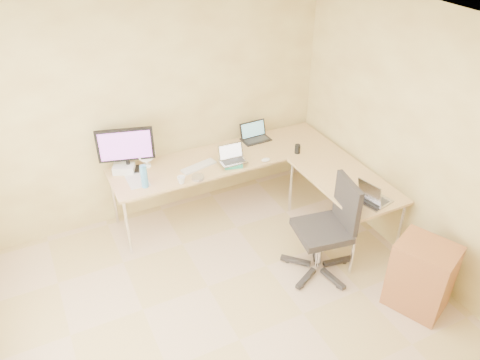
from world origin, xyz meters
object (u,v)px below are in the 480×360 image
office_chair (321,232)px  desk_fan (146,156)px  laptop_return (376,192)px  desk_main (225,183)px  mug (181,180)px  laptop_black (256,132)px  keyboard (199,166)px  laptop_center (233,154)px  monitor (126,150)px  desk_return (342,206)px  cabinet (421,276)px  water_bottle (144,176)px

office_chair → desk_fan: bearing=138.0°
office_chair → laptop_return: bearing=3.4°
desk_main → mug: bearing=-155.1°
laptop_black → keyboard: 0.92m
desk_fan → laptop_return: desk_fan is taller
laptop_center → mug: bearing=-169.4°
monitor → office_chair: size_ratio=0.57×
desk_fan → laptop_return: (1.84, -1.66, -0.02)m
mug → laptop_return: (1.62, -1.17, 0.07)m
laptop_center → desk_fan: (-0.87, 0.41, -0.01)m
desk_main → desk_fan: (-0.87, 0.20, 0.49)m
keyboard → laptop_black: bearing=4.4°
monitor → desk_fan: (0.20, 0.00, -0.13)m
desk_return → laptop_center: bearing=140.8°
desk_fan → cabinet: (1.84, -2.41, -0.50)m
monitor → laptop_black: (1.58, 0.00, -0.15)m
desk_main → monitor: size_ratio=4.40×
desk_return → water_bottle: size_ratio=5.13×
keyboard → monitor: bearing=145.5°
desk_return → monitor: 2.45m
monitor → keyboard: monitor is taller
monitor → laptop_black: size_ratio=1.76×
monitor → cabinet: bearing=-34.5°
desk_return → mug: bearing=156.5°
laptop_return → monitor: bearing=38.0°
monitor → keyboard: size_ratio=1.45×
monitor → cabinet: size_ratio=0.84×
laptop_return → office_chair: bearing=70.9°
mug → keyboard: bearing=37.6°
keyboard → water_bottle: (-0.65, -0.11, 0.12)m
laptop_black → desk_main: bearing=-160.1°
water_bottle → desk_main: bearing=10.7°
laptop_center → laptop_return: 1.59m
water_bottle → laptop_return: 2.35m
water_bottle → laptop_return: size_ratio=0.76×
desk_main → laptop_center: 0.55m
laptop_center → laptop_return: bearing=-49.4°
desk_fan → laptop_black: bearing=0.4°
desk_return → office_chair: 0.71m
desk_main → desk_fan: desk_fan is taller
laptop_black → desk_fan: 1.38m
laptop_return → cabinet: bearing=167.2°
desk_main → laptop_black: bearing=21.3°
laptop_center → laptop_return: laptop_center is taller
desk_fan → keyboard: bearing=-28.1°
desk_fan → monitor: bearing=-179.6°
laptop_center → desk_fan: desk_fan is taller
monitor → water_bottle: (0.07, -0.39, -0.13)m
monitor → laptop_return: monitor is taller
laptop_center → desk_fan: bearing=157.8°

